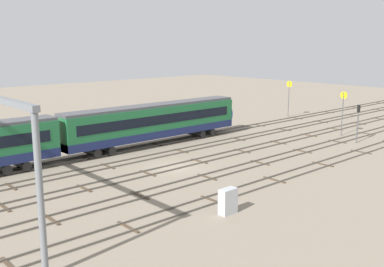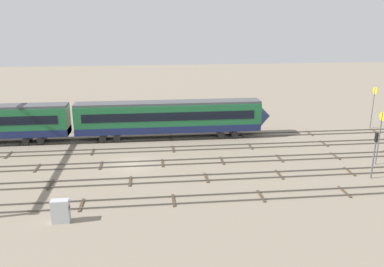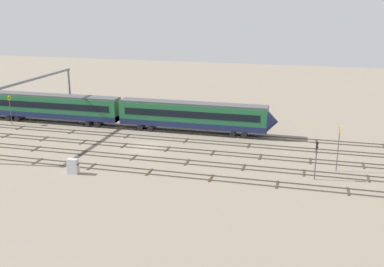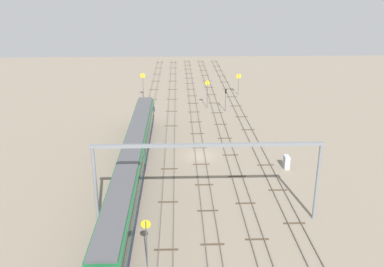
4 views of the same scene
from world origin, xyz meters
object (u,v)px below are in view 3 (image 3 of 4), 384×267
speed_sign_near_foreground (339,142)px  signal_light_trackside_departure (316,155)px  overhead_gantry (29,92)px  speed_sign_mid_trackside (10,106)px  relay_cabinet (73,166)px

speed_sign_near_foreground → signal_light_trackside_departure: bearing=-126.3°
overhead_gantry → signal_light_trackside_departure: overhead_gantry is taller
overhead_gantry → speed_sign_near_foreground: overhead_gantry is taller
speed_sign_near_foreground → signal_light_trackside_departure: 4.50m
overhead_gantry → speed_sign_mid_trackside: size_ratio=4.82×
speed_sign_near_foreground → speed_sign_mid_trackside: (-53.17, 9.19, -0.57)m
speed_sign_mid_trackside → relay_cabinet: size_ratio=2.70×
speed_sign_mid_trackside → relay_cabinet: 28.49m
speed_sign_mid_trackside → signal_light_trackside_departure: (50.55, -12.77, -0.17)m
speed_sign_near_foreground → overhead_gantry: bearing=176.0°
speed_sign_near_foreground → signal_light_trackside_departure: (-2.62, -3.58, -0.74)m
overhead_gantry → speed_sign_near_foreground: 45.28m
signal_light_trackside_departure → relay_cabinet: bearing=-169.1°
speed_sign_near_foreground → relay_cabinet: (-31.45, -9.11, -2.88)m
speed_sign_near_foreground → relay_cabinet: speed_sign_near_foreground is taller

